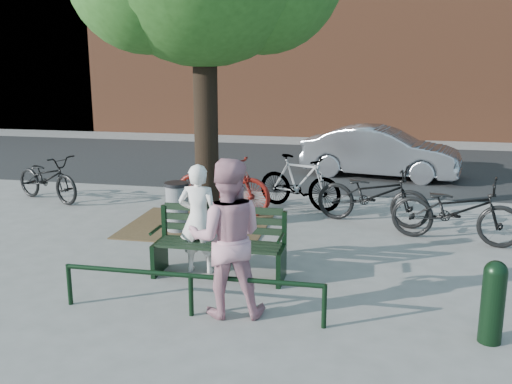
% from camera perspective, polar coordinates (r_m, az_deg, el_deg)
% --- Properties ---
extents(ground, '(90.00, 90.00, 0.00)m').
position_cam_1_polar(ground, '(7.72, -3.69, -8.45)').
color(ground, gray).
rests_on(ground, ground).
extents(dirt_pit, '(2.40, 2.00, 0.02)m').
position_cam_1_polar(dirt_pit, '(9.99, -5.91, -3.37)').
color(dirt_pit, brown).
rests_on(dirt_pit, ground).
extents(road, '(40.00, 7.00, 0.01)m').
position_cam_1_polar(road, '(15.79, 4.45, 2.82)').
color(road, black).
rests_on(road, ground).
extents(park_bench, '(1.74, 0.54, 0.97)m').
position_cam_1_polar(park_bench, '(7.63, -3.59, -4.90)').
color(park_bench, black).
rests_on(park_bench, ground).
extents(guard_railing, '(3.06, 0.06, 0.51)m').
position_cam_1_polar(guard_railing, '(6.51, -6.56, -8.95)').
color(guard_railing, black).
rests_on(guard_railing, ground).
extents(person_left, '(0.56, 0.38, 1.50)m').
position_cam_1_polar(person_left, '(7.71, -5.76, -2.67)').
color(person_left, silver).
rests_on(person_left, ground).
extents(person_right, '(1.00, 0.85, 1.80)m').
position_cam_1_polar(person_right, '(6.37, -2.93, -4.61)').
color(person_right, '#B97F8D').
rests_on(person_right, ground).
extents(bollard, '(0.24, 0.24, 0.88)m').
position_cam_1_polar(bollard, '(6.35, 22.63, -9.86)').
color(bollard, black).
rests_on(bollard, ground).
extents(litter_bin, '(0.41, 0.41, 0.84)m').
position_cam_1_polar(litter_bin, '(9.65, -7.90, -1.46)').
color(litter_bin, gray).
rests_on(litter_bin, ground).
extents(bicycle_a, '(1.92, 1.29, 0.96)m').
position_cam_1_polar(bicycle_a, '(12.35, -20.14, 1.34)').
color(bicycle_a, black).
rests_on(bicycle_a, ground).
extents(bicycle_b, '(1.95, 0.80, 1.14)m').
position_cam_1_polar(bicycle_b, '(10.61, -3.39, 0.79)').
color(bicycle_b, '#57100C').
rests_on(bicycle_b, ground).
extents(bicycle_c, '(2.11, 1.17, 1.05)m').
position_cam_1_polar(bicycle_c, '(10.17, 11.57, -0.26)').
color(bicycle_c, black).
rests_on(bicycle_c, ground).
extents(bicycle_d, '(1.80, 1.05, 1.04)m').
position_cam_1_polar(bicycle_d, '(11.04, 4.37, 1.02)').
color(bicycle_d, gray).
rests_on(bicycle_d, ground).
extents(bicycle_e, '(2.10, 1.14, 1.05)m').
position_cam_1_polar(bicycle_e, '(9.50, 19.34, -1.71)').
color(bicycle_e, black).
rests_on(bicycle_e, ground).
extents(parked_car, '(3.94, 2.01, 1.24)m').
position_cam_1_polar(parked_car, '(14.26, 12.36, 3.92)').
color(parked_car, gray).
rests_on(parked_car, ground).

